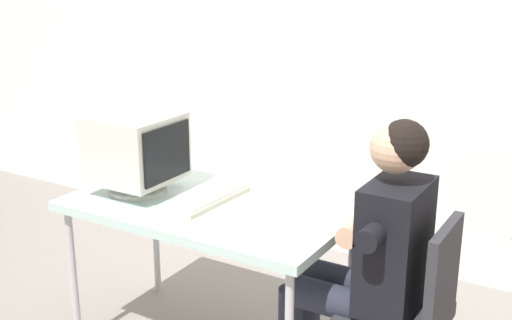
{
  "coord_description": "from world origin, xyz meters",
  "views": [
    {
      "loc": [
        1.64,
        -2.3,
        1.83
      ],
      "look_at": [
        0.26,
        0.0,
        1.01
      ],
      "focal_mm": 45.69,
      "sensor_mm": 36.0,
      "label": 1
    }
  ],
  "objects_px": {
    "desk": "(209,214)",
    "person_seated": "(369,252)",
    "office_chair": "(410,307)",
    "crt_monitor": "(137,149)",
    "keyboard": "(207,198)"
  },
  "relations": [
    {
      "from": "keyboard",
      "to": "person_seated",
      "type": "height_order",
      "value": "person_seated"
    },
    {
      "from": "desk",
      "to": "person_seated",
      "type": "relative_size",
      "value": 1.04
    },
    {
      "from": "desk",
      "to": "person_seated",
      "type": "bearing_deg",
      "value": 3.59
    },
    {
      "from": "desk",
      "to": "office_chair",
      "type": "xyz_separation_m",
      "value": [
        0.96,
        0.05,
        -0.23
      ]
    },
    {
      "from": "crt_monitor",
      "to": "office_chair",
      "type": "distance_m",
      "value": 1.44
    },
    {
      "from": "keyboard",
      "to": "office_chair",
      "type": "xyz_separation_m",
      "value": [
        0.98,
        0.03,
        -0.29
      ]
    },
    {
      "from": "desk",
      "to": "office_chair",
      "type": "bearing_deg",
      "value": 2.88
    },
    {
      "from": "person_seated",
      "to": "keyboard",
      "type": "bearing_deg",
      "value": -177.79
    },
    {
      "from": "office_chair",
      "to": "person_seated",
      "type": "xyz_separation_m",
      "value": [
        -0.19,
        -0.0,
        0.2
      ]
    },
    {
      "from": "person_seated",
      "to": "crt_monitor",
      "type": "bearing_deg",
      "value": -175.5
    },
    {
      "from": "office_chair",
      "to": "person_seated",
      "type": "height_order",
      "value": "person_seated"
    },
    {
      "from": "crt_monitor",
      "to": "person_seated",
      "type": "distance_m",
      "value": 1.2
    },
    {
      "from": "desk",
      "to": "crt_monitor",
      "type": "relative_size",
      "value": 3.42
    },
    {
      "from": "keyboard",
      "to": "desk",
      "type": "bearing_deg",
      "value": -39.2
    },
    {
      "from": "office_chair",
      "to": "desk",
      "type": "bearing_deg",
      "value": -177.12
    }
  ]
}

